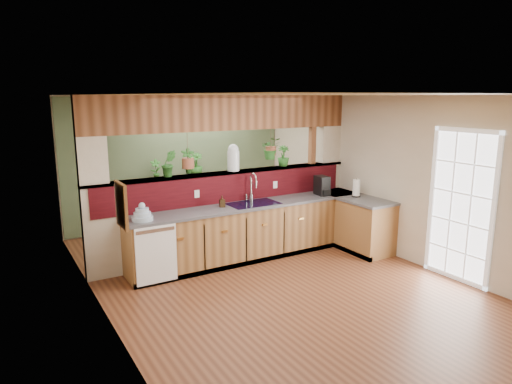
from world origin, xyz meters
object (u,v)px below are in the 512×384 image
glass_jar (233,158)px  soap_dispenser (222,201)px  faucet (252,186)px  paper_towel (356,188)px  dish_stack (142,215)px  shelving_console (178,203)px  coffee_maker (322,186)px

glass_jar → soap_dispenser: bearing=-138.7°
faucet → paper_towel: (1.70, -0.62, -0.11)m
faucet → paper_towel: bearing=-20.0°
faucet → dish_stack: (-1.90, -0.25, -0.17)m
shelving_console → glass_jar: bearing=-86.3°
paper_towel → dish_stack: bearing=174.1°
soap_dispenser → faucet: bearing=10.8°
coffee_maker → glass_jar: (-1.51, 0.43, 0.56)m
glass_jar → dish_stack: bearing=-164.5°
soap_dispenser → coffee_maker: coffee_maker is taller
faucet → glass_jar: bearing=135.8°
dish_stack → soap_dispenser: 1.30m
dish_stack → paper_towel: 3.62m
coffee_maker → paper_towel: 0.58m
faucet → glass_jar: size_ratio=1.09×
dish_stack → soap_dispenser: size_ratio=1.63×
coffee_maker → shelving_console: size_ratio=0.21×
coffee_maker → paper_towel: coffee_maker is taller
coffee_maker → glass_jar: 1.67m
dish_stack → soap_dispenser: bearing=5.8°
paper_towel → glass_jar: size_ratio=0.73×
paper_towel → shelving_console: paper_towel is taller
dish_stack → soap_dispenser: (1.29, 0.13, 0.01)m
dish_stack → glass_jar: size_ratio=0.67×
soap_dispenser → glass_jar: size_ratio=0.41×
soap_dispenser → coffee_maker: 1.90m
soap_dispenser → shelving_console: size_ratio=0.12×
soap_dispenser → paper_towel: bearing=-12.3°
glass_jar → shelving_console: glass_jar is taller
faucet → shelving_console: faucet is taller
faucet → paper_towel: size_ratio=1.49×
paper_towel → glass_jar: 2.17m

